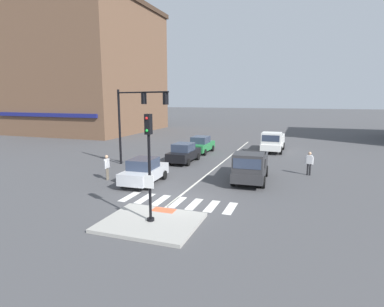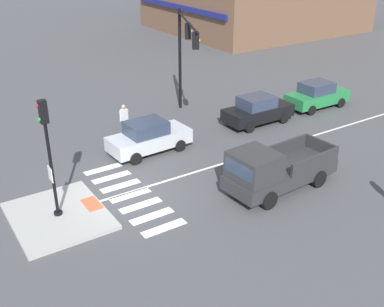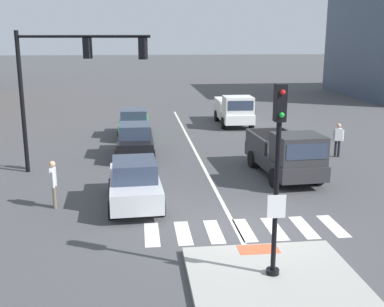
% 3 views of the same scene
% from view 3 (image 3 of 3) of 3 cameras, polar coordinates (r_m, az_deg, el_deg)
% --- Properties ---
extents(ground_plane, '(300.00, 300.00, 0.00)m').
position_cam_3_polar(ground_plane, '(14.66, 6.43, -9.30)').
color(ground_plane, '#474749').
extents(traffic_island, '(4.09, 3.42, 0.15)m').
position_cam_3_polar(traffic_island, '(12.06, 9.66, -14.38)').
color(traffic_island, '#A3A099').
rests_on(traffic_island, ground).
extents(tactile_pad_front, '(1.10, 0.60, 0.01)m').
position_cam_3_polar(tactile_pad_front, '(13.20, 8.01, -11.35)').
color(tactile_pad_front, '#DB5B38').
rests_on(tactile_pad_front, traffic_island).
extents(signal_pole, '(0.44, 0.38, 4.59)m').
position_cam_3_polar(signal_pole, '(11.01, 10.26, -1.24)').
color(signal_pole, black).
rests_on(signal_pole, traffic_island).
extents(crosswalk_stripe_a, '(0.44, 1.80, 0.01)m').
position_cam_3_polar(crosswalk_stripe_a, '(14.41, -4.86, -9.67)').
color(crosswalk_stripe_a, silver).
rests_on(crosswalk_stripe_a, ground).
extents(crosswalk_stripe_b, '(0.44, 1.80, 0.01)m').
position_cam_3_polar(crosswalk_stripe_b, '(14.46, -1.07, -9.53)').
color(crosswalk_stripe_b, silver).
rests_on(crosswalk_stripe_b, ground).
extents(crosswalk_stripe_c, '(0.44, 1.80, 0.01)m').
position_cam_3_polar(crosswalk_stripe_c, '(14.58, 2.68, -9.35)').
color(crosswalk_stripe_c, silver).
rests_on(crosswalk_stripe_c, ground).
extents(crosswalk_stripe_d, '(0.44, 1.80, 0.01)m').
position_cam_3_polar(crosswalk_stripe_d, '(14.75, 6.34, -9.14)').
color(crosswalk_stripe_d, silver).
rests_on(crosswalk_stripe_d, ground).
extents(crosswalk_stripe_e, '(0.44, 1.80, 0.01)m').
position_cam_3_polar(crosswalk_stripe_e, '(14.98, 9.90, -8.90)').
color(crosswalk_stripe_e, silver).
rests_on(crosswalk_stripe_e, ground).
extents(crosswalk_stripe_f, '(0.44, 1.80, 0.01)m').
position_cam_3_polar(crosswalk_stripe_f, '(15.27, 13.34, -8.63)').
color(crosswalk_stripe_f, silver).
rests_on(crosswalk_stripe_f, ground).
extents(crosswalk_stripe_g, '(0.44, 1.80, 0.01)m').
position_cam_3_polar(crosswalk_stripe_g, '(15.60, 16.64, -8.35)').
color(crosswalk_stripe_g, silver).
rests_on(crosswalk_stripe_g, ground).
extents(lane_centre_line, '(0.14, 28.00, 0.01)m').
position_cam_3_polar(lane_centre_line, '(24.00, 0.54, -0.00)').
color(lane_centre_line, silver).
rests_on(lane_centre_line, ground).
extents(traffic_light_mast, '(5.50, 2.55, 6.02)m').
position_cam_3_polar(traffic_light_mast, '(20.16, -15.51, 9.13)').
color(traffic_light_mast, black).
rests_on(traffic_light_mast, ground).
extents(car_green_westbound_distant, '(1.90, 4.13, 1.64)m').
position_cam_3_polar(car_green_westbound_distant, '(28.25, -6.98, 3.67)').
color(car_green_westbound_distant, '#237A3D').
rests_on(car_green_westbound_distant, ground).
extents(car_silver_westbound_near, '(1.98, 4.17, 1.64)m').
position_cam_3_polar(car_silver_westbound_near, '(16.66, -6.92, -3.48)').
color(car_silver_westbound_near, silver).
rests_on(car_silver_westbound_near, ground).
extents(car_black_westbound_far, '(1.86, 4.11, 1.64)m').
position_cam_3_polar(car_black_westbound_far, '(23.46, -6.86, 1.60)').
color(car_black_westbound_far, black).
rests_on(car_black_westbound_far, ground).
extents(pickup_truck_white_eastbound_distant, '(2.12, 5.13, 2.08)m').
position_cam_3_polar(pickup_truck_white_eastbound_distant, '(31.67, 5.14, 5.12)').
color(pickup_truck_white_eastbound_distant, white).
rests_on(pickup_truck_white_eastbound_distant, ground).
extents(pickup_truck_charcoal_eastbound_mid, '(2.26, 5.19, 2.08)m').
position_cam_3_polar(pickup_truck_charcoal_eastbound_mid, '(19.98, 11.39, -0.24)').
color(pickup_truck_charcoal_eastbound_mid, '#2D2D30').
rests_on(pickup_truck_charcoal_eastbound_mid, ground).
extents(pedestrian_at_curb_left, '(0.27, 0.54, 1.67)m').
position_cam_3_polar(pedestrian_at_curb_left, '(16.87, -16.36, -3.13)').
color(pedestrian_at_curb_left, '#6B6051').
rests_on(pedestrian_at_curb_left, ground).
extents(pedestrian_waiting_far_side, '(0.54, 0.28, 1.67)m').
position_cam_3_polar(pedestrian_waiting_far_side, '(24.24, 17.17, 1.88)').
color(pedestrian_waiting_far_side, black).
rests_on(pedestrian_waiting_far_side, ground).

